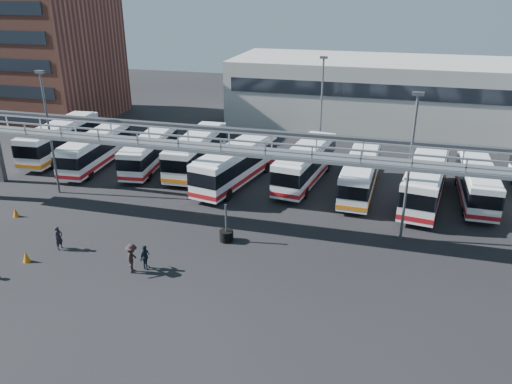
% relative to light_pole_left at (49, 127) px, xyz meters
% --- Properties ---
extents(ground, '(140.00, 140.00, 0.00)m').
position_rel_light_pole_left_xyz_m(ground, '(16.00, -8.00, -5.73)').
color(ground, black).
rests_on(ground, ground).
extents(gantry, '(51.40, 5.15, 7.10)m').
position_rel_light_pole_left_xyz_m(gantry, '(16.00, -2.13, -0.22)').
color(gantry, '#909398').
rests_on(gantry, ground).
extents(apartment_building, '(18.00, 15.00, 16.00)m').
position_rel_light_pole_left_xyz_m(apartment_building, '(-18.00, 22.00, 2.27)').
color(apartment_building, brown).
rests_on(apartment_building, ground).
extents(warehouse, '(42.00, 14.00, 8.00)m').
position_rel_light_pole_left_xyz_m(warehouse, '(28.00, 30.00, -1.73)').
color(warehouse, '#9E9E99').
rests_on(warehouse, ground).
extents(light_pole_left, '(0.70, 0.35, 10.21)m').
position_rel_light_pole_left_xyz_m(light_pole_left, '(0.00, 0.00, 0.00)').
color(light_pole_left, '#4C4F54').
rests_on(light_pole_left, ground).
extents(light_pole_mid, '(0.70, 0.35, 10.21)m').
position_rel_light_pole_left_xyz_m(light_pole_mid, '(28.00, -1.00, 0.00)').
color(light_pole_mid, '#4C4F54').
rests_on(light_pole_mid, ground).
extents(light_pole_back, '(0.70, 0.35, 10.21)m').
position_rel_light_pole_left_xyz_m(light_pole_back, '(20.00, 14.00, 0.00)').
color(light_pole_back, '#4C4F54').
rests_on(light_pole_back, ground).
extents(bus_0, '(3.49, 11.68, 3.50)m').
position_rel_light_pole_left_xyz_m(bus_0, '(-5.55, 8.45, -3.79)').
color(bus_0, silver).
rests_on(bus_0, ground).
extents(bus_1, '(3.21, 10.73, 3.21)m').
position_rel_light_pole_left_xyz_m(bus_1, '(-0.47, 6.67, -3.95)').
color(bus_1, silver).
rests_on(bus_1, ground).
extents(bus_2, '(3.46, 10.35, 3.08)m').
position_rel_light_pole_left_xyz_m(bus_2, '(4.71, 7.70, -4.02)').
color(bus_2, silver).
rests_on(bus_2, ground).
extents(bus_3, '(2.91, 11.20, 3.38)m').
position_rel_light_pole_left_xyz_m(bus_3, '(9.18, 8.51, -3.86)').
color(bus_3, silver).
rests_on(bus_3, ground).
extents(bus_4, '(4.81, 11.67, 3.46)m').
position_rel_light_pole_left_xyz_m(bus_4, '(13.91, 5.97, -3.81)').
color(bus_4, silver).
rests_on(bus_4, ground).
extents(bus_5, '(3.97, 11.27, 3.35)m').
position_rel_light_pole_left_xyz_m(bus_5, '(19.71, 7.86, -3.87)').
color(bus_5, silver).
rests_on(bus_5, ground).
extents(bus_6, '(2.82, 10.45, 3.15)m').
position_rel_light_pole_left_xyz_m(bus_6, '(24.55, 6.62, -3.99)').
color(bus_6, silver).
rests_on(bus_6, ground).
extents(bus_7, '(4.31, 11.73, 3.48)m').
position_rel_light_pole_left_xyz_m(bus_7, '(29.72, 6.17, -3.80)').
color(bus_7, silver).
rests_on(bus_7, ground).
extents(bus_8, '(2.47, 10.27, 3.11)m').
position_rel_light_pole_left_xyz_m(bus_8, '(33.73, 7.41, -4.01)').
color(bus_8, silver).
rests_on(bus_8, ground).
extents(pedestrian_a, '(0.48, 0.65, 1.65)m').
position_rel_light_pole_left_xyz_m(pedestrian_a, '(6.09, -8.48, -4.90)').
color(pedestrian_a, black).
rests_on(pedestrian_a, ground).
extents(pedestrian_c, '(1.01, 1.38, 1.91)m').
position_rel_light_pole_left_xyz_m(pedestrian_c, '(12.20, -9.81, -4.77)').
color(pedestrian_c, black).
rests_on(pedestrian_c, ground).
extents(pedestrian_d, '(0.46, 0.97, 1.61)m').
position_rel_light_pole_left_xyz_m(pedestrian_d, '(12.76, -9.24, -4.92)').
color(pedestrian_d, '#1B2630').
rests_on(pedestrian_d, ground).
extents(cone_left, '(0.58, 0.58, 0.74)m').
position_rel_light_pole_left_xyz_m(cone_left, '(5.05, -10.49, -5.36)').
color(cone_left, '#D2680B').
rests_on(cone_left, ground).
extents(cone_right, '(0.53, 0.53, 0.72)m').
position_rel_light_pole_left_xyz_m(cone_right, '(-0.25, -5.00, -5.37)').
color(cone_right, '#D2680B').
rests_on(cone_right, ground).
extents(tire_stack, '(0.96, 0.96, 2.74)m').
position_rel_light_pole_left_xyz_m(tire_stack, '(16.43, -4.45, -5.27)').
color(tire_stack, black).
rests_on(tire_stack, ground).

